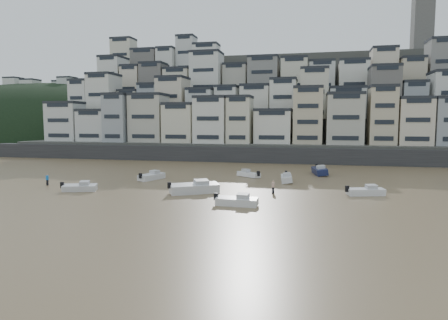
% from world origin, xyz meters
% --- Properties ---
extents(ground, '(400.00, 400.00, 0.00)m').
position_xyz_m(ground, '(0.00, 0.00, 0.00)').
color(ground, olive).
rests_on(ground, ground).
extents(sea_strip, '(340.00, 340.00, 0.00)m').
position_xyz_m(sea_strip, '(-110.00, 145.00, 0.01)').
color(sea_strip, slate).
rests_on(sea_strip, ground).
extents(harbor_wall, '(140.00, 3.00, 3.50)m').
position_xyz_m(harbor_wall, '(10.00, 65.00, 1.75)').
color(harbor_wall, '#38383A').
rests_on(harbor_wall, ground).
extents(hillside, '(141.04, 66.00, 50.00)m').
position_xyz_m(hillside, '(14.73, 104.84, 13.01)').
color(hillside, '#4C4C47').
rests_on(hillside, ground).
extents(headland, '(216.00, 135.00, 53.33)m').
position_xyz_m(headland, '(-95.00, 135.00, 0.02)').
color(headland, black).
rests_on(headland, ground).
extents(boat_a, '(5.32, 2.01, 1.43)m').
position_xyz_m(boat_a, '(12.84, 18.44, 0.71)').
color(boat_a, silver).
rests_on(boat_a, ground).
extents(boat_h, '(4.84, 4.12, 1.32)m').
position_xyz_m(boat_h, '(10.46, 41.41, 0.66)').
color(boat_h, white).
rests_on(boat_h, ground).
extents(boat_i, '(3.25, 6.83, 1.79)m').
position_xyz_m(boat_i, '(22.31, 47.31, 0.89)').
color(boat_i, '#151C42').
rests_on(boat_i, ground).
extents(boat_d, '(5.47, 3.06, 1.42)m').
position_xyz_m(boat_d, '(27.89, 28.28, 0.71)').
color(boat_d, silver).
rests_on(boat_d, ground).
extents(boat_f, '(3.45, 5.86, 1.52)m').
position_xyz_m(boat_f, '(-4.47, 34.90, 0.76)').
color(boat_f, silver).
rests_on(boat_f, ground).
extents(boat_c, '(7.28, 5.68, 1.94)m').
position_xyz_m(boat_c, '(5.91, 24.73, 0.97)').
color(boat_c, silver).
rests_on(boat_c, ground).
extents(boat_e, '(2.36, 5.75, 1.53)m').
position_xyz_m(boat_e, '(17.12, 37.50, 0.76)').
color(boat_e, silver).
rests_on(boat_e, ground).
extents(boat_j, '(5.16, 2.99, 1.34)m').
position_xyz_m(boat_j, '(-9.83, 22.80, 0.67)').
color(boat_j, silver).
rests_on(boat_j, ground).
extents(person_blue, '(0.44, 0.44, 1.74)m').
position_xyz_m(person_blue, '(-17.40, 26.22, 0.87)').
color(person_blue, blue).
rests_on(person_blue, ground).
extents(person_pink, '(0.44, 0.44, 1.74)m').
position_xyz_m(person_pink, '(16.08, 26.97, 0.87)').
color(person_pink, '#CBA38F').
rests_on(person_pink, ground).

